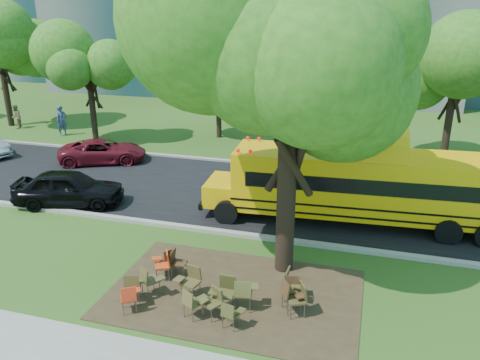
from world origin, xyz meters
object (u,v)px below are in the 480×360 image
(school_bus, at_px, (367,184))
(pedestrian_b, at_px, (16,117))
(chair_4, at_px, (192,301))
(chair_9, at_px, (164,262))
(chair_3, at_px, (191,279))
(chair_7, at_px, (290,293))
(chair_12, at_px, (291,281))
(chair_13, at_px, (292,284))
(chair_10, at_px, (177,261))
(chair_14, at_px, (213,299))
(main_tree, at_px, (290,88))
(chair_8, at_px, (168,258))
(chair_5, at_px, (225,289))
(bg_car_red, at_px, (103,151))
(chair_1, at_px, (149,278))
(chair_2, at_px, (129,296))
(chair_15, at_px, (231,313))
(pedestrian_a, at_px, (62,121))
(chair_0, at_px, (133,284))
(chair_6, at_px, (298,296))
(black_car, at_px, (69,188))
(chair_11, at_px, (244,291))

(school_bus, distance_m, pedestrian_b, 25.01)
(chair_4, bearing_deg, chair_9, 160.38)
(chair_3, relative_size, chair_7, 1.02)
(chair_12, bearing_deg, chair_13, 28.54)
(school_bus, xyz_separation_m, chair_3, (-4.43, -6.32, -0.99))
(chair_10, distance_m, chair_14, 2.26)
(chair_3, bearing_deg, main_tree, -122.11)
(chair_14, bearing_deg, chair_8, -8.11)
(chair_5, xyz_separation_m, bg_car_red, (-10.12, 10.49, 0.02))
(chair_10, bearing_deg, bg_car_red, -141.75)
(chair_1, xyz_separation_m, chair_4, (1.53, -0.64, -0.04))
(chair_1, height_order, chair_2, chair_1)
(chair_15, height_order, pedestrian_a, pedestrian_a)
(chair_3, relative_size, chair_5, 0.98)
(chair_0, height_order, pedestrian_b, pedestrian_b)
(chair_2, distance_m, chair_4, 1.69)
(chair_6, distance_m, chair_8, 4.25)
(chair_1, height_order, chair_3, chair_3)
(chair_2, height_order, chair_13, chair_13)
(chair_4, relative_size, chair_12, 0.93)
(chair_9, distance_m, pedestrian_b, 23.07)
(chair_13, height_order, chair_14, chair_14)
(chair_0, relative_size, chair_4, 1.02)
(chair_8, relative_size, chair_9, 0.89)
(chair_2, distance_m, pedestrian_a, 20.65)
(main_tree, relative_size, chair_7, 9.84)
(chair_10, height_order, black_car, black_car)
(chair_2, bearing_deg, pedestrian_a, 95.24)
(chair_2, relative_size, chair_8, 1.04)
(school_bus, relative_size, chair_2, 13.48)
(chair_2, height_order, chair_8, chair_2)
(chair_4, bearing_deg, pedestrian_b, 166.24)
(pedestrian_a, bearing_deg, chair_7, -102.31)
(chair_5, bearing_deg, chair_8, -30.70)
(chair_11, bearing_deg, chair_12, 27.74)
(chair_4, distance_m, chair_11, 1.39)
(chair_5, height_order, pedestrian_b, pedestrian_b)
(chair_0, xyz_separation_m, chair_11, (3.01, 0.43, 0.06))
(pedestrian_b, bearing_deg, chair_11, 23.45)
(chair_9, height_order, bg_car_red, bg_car_red)
(chair_12, xyz_separation_m, black_car, (-9.93, 4.11, 0.17))
(chair_6, relative_size, chair_7, 1.01)
(school_bus, height_order, chair_10, school_bus)
(school_bus, distance_m, bg_car_red, 14.06)
(chair_3, bearing_deg, chair_13, -155.25)
(chair_1, distance_m, chair_2, 0.86)
(chair_0, bearing_deg, chair_1, 30.64)
(main_tree, distance_m, school_bus, 6.16)
(chair_0, distance_m, chair_10, 1.61)
(chair_10, bearing_deg, pedestrian_a, -137.81)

